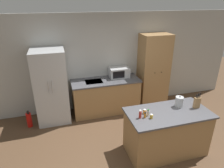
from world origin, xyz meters
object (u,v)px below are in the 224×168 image
object	(u,v)px
pantry_cabinet	(153,71)
spice_bottle_short_red	(148,113)
spice_bottle_tall_dark	(140,114)
refrigerator	(51,87)
microwave	(119,72)
knife_block	(197,102)
fire_extinguisher	(29,120)
spice_bottle_green_herb	(151,117)
kettle	(179,102)
spice_bottle_pale_salt	(145,115)
spice_bottle_amber_oil	(145,112)

from	to	relation	value
pantry_cabinet	spice_bottle_short_red	bearing A→B (deg)	-119.09
pantry_cabinet	spice_bottle_tall_dark	bearing A→B (deg)	-122.42
refrigerator	microwave	xyz separation A→B (m)	(1.79, 0.16, 0.14)
knife_block	fire_extinguisher	size ratio (longest dim) A/B	0.76
spice_bottle_green_herb	spice_bottle_short_red	bearing A→B (deg)	100.92
spice_bottle_short_red	fire_extinguisher	xyz separation A→B (m)	(-2.31, 1.66, -0.79)
kettle	refrigerator	bearing A→B (deg)	145.21
knife_block	spice_bottle_pale_salt	bearing A→B (deg)	-177.51
microwave	fire_extinguisher	world-z (taller)	microwave
spice_bottle_amber_oil	spice_bottle_pale_salt	distance (m)	0.14
refrigerator	fire_extinguisher	bearing A→B (deg)	-163.64
knife_block	spice_bottle_amber_oil	xyz separation A→B (m)	(-1.07, 0.08, -0.08)
spice_bottle_tall_dark	kettle	xyz separation A→B (m)	(0.91, 0.17, 0.03)
spice_bottle_pale_salt	spice_bottle_amber_oil	bearing A→B (deg)	67.87
pantry_cabinet	spice_bottle_amber_oil	bearing A→B (deg)	-120.84
pantry_cabinet	fire_extinguisher	distance (m)	3.50
refrigerator	fire_extinguisher	world-z (taller)	refrigerator
refrigerator	kettle	world-z (taller)	refrigerator
knife_block	spice_bottle_short_red	xyz separation A→B (m)	(-1.04, -0.00, -0.06)
spice_bottle_green_herb	spice_bottle_pale_salt	xyz separation A→B (m)	(-0.10, 0.06, 0.01)
knife_block	spice_bottle_short_red	bearing A→B (deg)	-179.81
pantry_cabinet	fire_extinguisher	size ratio (longest dim) A/B	4.74
microwave	pantry_cabinet	bearing A→B (deg)	-3.94
microwave	knife_block	distance (m)	2.22
pantry_cabinet	spice_bottle_green_herb	world-z (taller)	pantry_cabinet
refrigerator	spice_bottle_amber_oil	distance (m)	2.43
refrigerator	pantry_cabinet	size ratio (longest dim) A/B	0.90
pantry_cabinet	kettle	xyz separation A→B (m)	(-0.34, -1.79, -0.00)
pantry_cabinet	spice_bottle_green_herb	xyz separation A→B (m)	(-1.06, -2.04, -0.07)
kettle	knife_block	bearing A→B (deg)	-23.94
microwave	spice_bottle_green_herb	distance (m)	2.11
refrigerator	spice_bottle_amber_oil	world-z (taller)	refrigerator
spice_bottle_short_red	spice_bottle_pale_salt	size ratio (longest dim) A/B	1.16
refrigerator	fire_extinguisher	distance (m)	0.96
pantry_cabinet	microwave	size ratio (longest dim) A/B	3.86
knife_block	fire_extinguisher	distance (m)	3.84
spice_bottle_short_red	pantry_cabinet	bearing A→B (deg)	60.91
refrigerator	pantry_cabinet	distance (m)	2.79
refrigerator	microwave	size ratio (longest dim) A/B	3.46
knife_block	spice_bottle_tall_dark	size ratio (longest dim) A/B	2.04
fire_extinguisher	pantry_cabinet	bearing A→B (deg)	4.59
microwave	spice_bottle_tall_dark	bearing A→B (deg)	-97.08
spice_bottle_tall_dark	spice_bottle_amber_oil	distance (m)	0.18
spice_bottle_amber_oil	fire_extinguisher	distance (m)	2.88
refrigerator	spice_bottle_short_red	size ratio (longest dim) A/B	14.03
microwave	spice_bottle_amber_oil	bearing A→B (deg)	-93.29
spice_bottle_tall_dark	fire_extinguisher	world-z (taller)	spice_bottle_tall_dark
refrigerator	fire_extinguisher	size ratio (longest dim) A/B	4.25
pantry_cabinet	kettle	bearing A→B (deg)	-100.68
fire_extinguisher	spice_bottle_pale_salt	bearing A→B (deg)	-37.40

